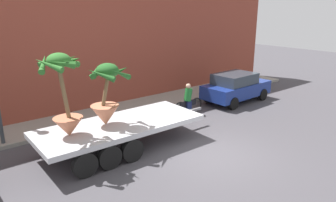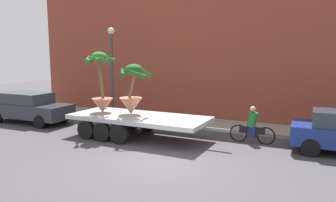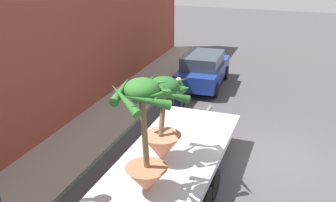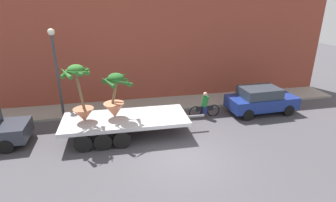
{
  "view_description": "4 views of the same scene",
  "coord_description": "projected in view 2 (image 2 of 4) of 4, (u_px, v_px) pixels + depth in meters",
  "views": [
    {
      "loc": [
        -7.67,
        -7.0,
        5.01
      ],
      "look_at": [
        0.33,
        2.9,
        1.22
      ],
      "focal_mm": 34.0,
      "sensor_mm": 36.0,
      "label": 1
    },
    {
      "loc": [
        4.85,
        -9.41,
        3.62
      ],
      "look_at": [
        -0.85,
        2.42,
        1.7
      ],
      "focal_mm": 35.07,
      "sensor_mm": 36.0,
      "label": 2
    },
    {
      "loc": [
        -10.93,
        -0.43,
        6.13
      ],
      "look_at": [
        0.24,
        3.49,
        1.37
      ],
      "focal_mm": 41.75,
      "sensor_mm": 36.0,
      "label": 3
    },
    {
      "loc": [
        -2.67,
        -9.39,
        6.28
      ],
      "look_at": [
        0.0,
        3.08,
        1.43
      ],
      "focal_mm": 28.22,
      "sensor_mm": 36.0,
      "label": 4
    }
  ],
  "objects": [
    {
      "name": "cyclist",
      "position": [
        252.0,
        127.0,
        13.29
      ],
      "size": [
        1.84,
        0.35,
        1.54
      ],
      "color": "black",
      "rests_on": "ground"
    },
    {
      "name": "street_lamp",
      "position": [
        112.0,
        61.0,
        17.65
      ],
      "size": [
        0.36,
        0.36,
        4.83
      ],
      "color": "#383D42",
      "rests_on": "sidewalk"
    },
    {
      "name": "potted_palm_middle",
      "position": [
        101.0,
        84.0,
        14.66
      ],
      "size": [
        1.4,
        1.37,
        2.71
      ],
      "color": "#B26647",
      "rests_on": "flatbed_trailer"
    },
    {
      "name": "building_facade",
      "position": [
        226.0,
        54.0,
        17.43
      ],
      "size": [
        24.0,
        1.2,
        7.12
      ],
      "primitive_type": "cube",
      "color": "brown",
      "rests_on": "ground"
    },
    {
      "name": "ground_plane",
      "position": [
        159.0,
        162.0,
        10.99
      ],
      "size": [
        60.0,
        60.0,
        0.0
      ],
      "primitive_type": "plane",
      "color": "#423F44"
    },
    {
      "name": "trailing_car",
      "position": [
        29.0,
        107.0,
        17.17
      ],
      "size": [
        4.6,
        1.86,
        1.58
      ],
      "color": "#2D333D",
      "rests_on": "ground"
    },
    {
      "name": "flatbed_trailer",
      "position": [
        134.0,
        120.0,
        14.14
      ],
      "size": [
        7.02,
        2.54,
        0.98
      ],
      "color": "#B7BABF",
      "rests_on": "ground"
    },
    {
      "name": "sidewalk",
      "position": [
        215.0,
        125.0,
        16.42
      ],
      "size": [
        24.0,
        2.2,
        0.15
      ],
      "primitive_type": "cube",
      "color": "gray",
      "rests_on": "ground"
    },
    {
      "name": "potted_palm_rear",
      "position": [
        132.0,
        92.0,
        14.18
      ],
      "size": [
        1.53,
        1.55,
        2.19
      ],
      "color": "#C17251",
      "rests_on": "flatbed_trailer"
    }
  ]
}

